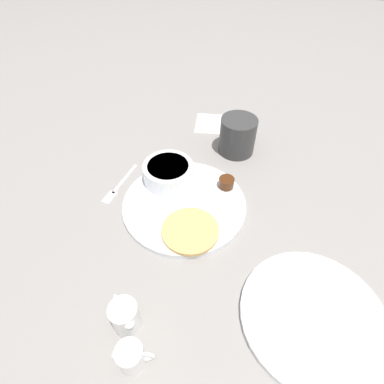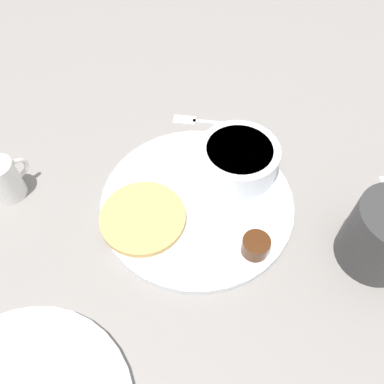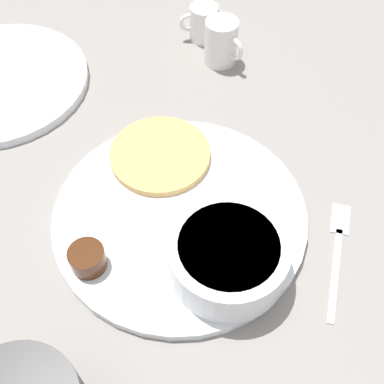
# 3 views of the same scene
# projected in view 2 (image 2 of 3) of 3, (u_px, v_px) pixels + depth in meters

# --- Properties ---
(ground_plane) EXTENTS (4.00, 4.00, 0.00)m
(ground_plane) POSITION_uv_depth(u_px,v_px,m) (197.00, 204.00, 0.55)
(ground_plane) COLOR gray
(plate) EXTENTS (0.28, 0.28, 0.01)m
(plate) POSITION_uv_depth(u_px,v_px,m) (197.00, 201.00, 0.55)
(plate) COLOR white
(plate) RESTS_ON ground_plane
(pancake_stack) EXTENTS (0.12, 0.12, 0.01)m
(pancake_stack) POSITION_uv_depth(u_px,v_px,m) (143.00, 217.00, 0.52)
(pancake_stack) COLOR tan
(pancake_stack) RESTS_ON plate
(bowl) EXTENTS (0.12, 0.12, 0.05)m
(bowl) POSITION_uv_depth(u_px,v_px,m) (238.00, 158.00, 0.56)
(bowl) COLOR white
(bowl) RESTS_ON plate
(syrup_cup) EXTENTS (0.04, 0.04, 0.02)m
(syrup_cup) POSITION_uv_depth(u_px,v_px,m) (256.00, 246.00, 0.49)
(syrup_cup) COLOR #47230F
(syrup_cup) RESTS_ON plate
(butter_ramekin) EXTENTS (0.04, 0.04, 0.04)m
(butter_ramekin) POSITION_uv_depth(u_px,v_px,m) (256.00, 161.00, 0.57)
(butter_ramekin) COLOR white
(butter_ramekin) RESTS_ON plate
(creamer_pitcher_near) EXTENTS (0.06, 0.05, 0.07)m
(creamer_pitcher_near) POSITION_uv_depth(u_px,v_px,m) (4.00, 179.00, 0.54)
(creamer_pitcher_near) COLOR white
(creamer_pitcher_near) RESTS_ON ground_plane
(fork) EXTENTS (0.02, 0.15, 0.00)m
(fork) POSITION_uv_depth(u_px,v_px,m) (204.00, 121.00, 0.66)
(fork) COLOR silver
(fork) RESTS_ON ground_plane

